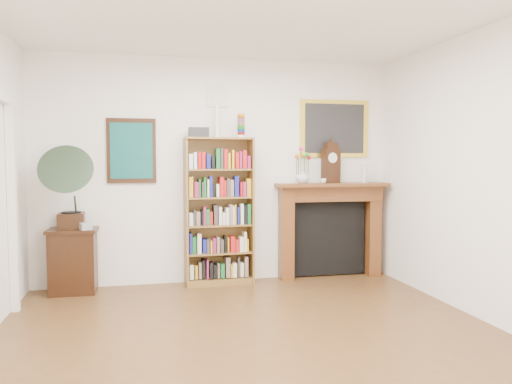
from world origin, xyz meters
The scene contains 14 objects.
room centered at (0.00, 0.00, 1.40)m, with size 4.51×5.01×2.81m.
teal_poster centered at (-1.05, 2.48, 1.65)m, with size 0.58×0.04×0.78m.
small_picture centered at (0.00, 2.48, 2.35)m, with size 0.26×0.04×0.30m.
gilt_painting centered at (1.55, 2.48, 1.95)m, with size 0.95×0.04×0.75m.
bookshelf centered at (-0.01, 2.33, 1.01)m, with size 0.85×0.33×2.09m.
side_cabinet centered at (-1.72, 2.28, 0.37)m, with size 0.55×0.40×0.75m, color black.
fireplace centered at (1.47, 2.39, 0.74)m, with size 1.48×0.40×1.24m.
gramophone centered at (-1.74, 2.17, 1.29)m, with size 0.61×0.75×0.95m.
cd_stack centered at (-1.56, 2.16, 0.79)m, with size 0.12×0.12×0.08m, color silver.
mantel_clock centered at (1.47, 2.38, 1.49)m, with size 0.24×0.17×0.52m.
flower_vase centered at (1.08, 2.35, 1.33)m, with size 0.17×0.17×0.17m, color silver.
teacup centered at (1.32, 2.26, 1.27)m, with size 0.08×0.08×0.06m, color silver.
bottle_left centered at (1.92, 2.33, 1.36)m, with size 0.07×0.07×0.24m, color silver.
bottle_right centered at (1.92, 2.33, 1.34)m, with size 0.06×0.06×0.20m, color silver.
Camera 1 is at (-0.91, -3.74, 1.55)m, focal length 35.00 mm.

